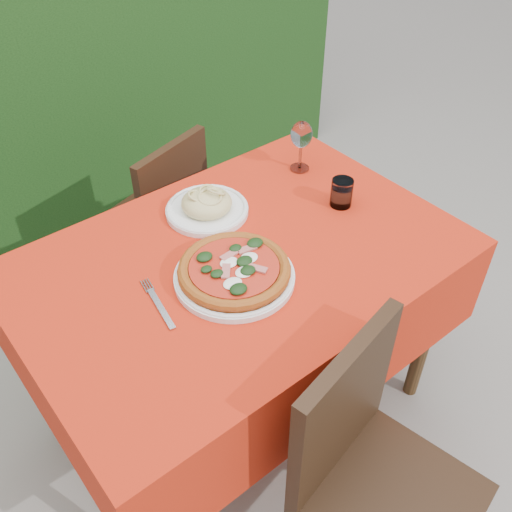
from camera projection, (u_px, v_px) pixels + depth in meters
ground at (243, 407)px, 2.12m from camera, size 60.00×60.00×0.00m
hedge at (16, 40)px, 2.42m from camera, size 3.20×0.55×1.78m
dining_table at (241, 293)px, 1.73m from camera, size 1.26×0.86×0.75m
chair_near at (369, 465)px, 1.42m from camera, size 0.46×0.46×0.86m
chair_far at (161, 215)px, 2.26m from camera, size 0.45×0.45×0.79m
pizza_plate at (234, 272)px, 1.53m from camera, size 0.38×0.38×0.06m
pasta_plate at (207, 206)px, 1.76m from camera, size 0.26×0.26×0.07m
water_glass at (341, 194)px, 1.79m from camera, size 0.07×0.07×0.09m
wine_glass at (301, 136)px, 1.89m from camera, size 0.07×0.07×0.18m
fork at (161, 309)px, 1.46m from camera, size 0.06×0.22×0.01m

